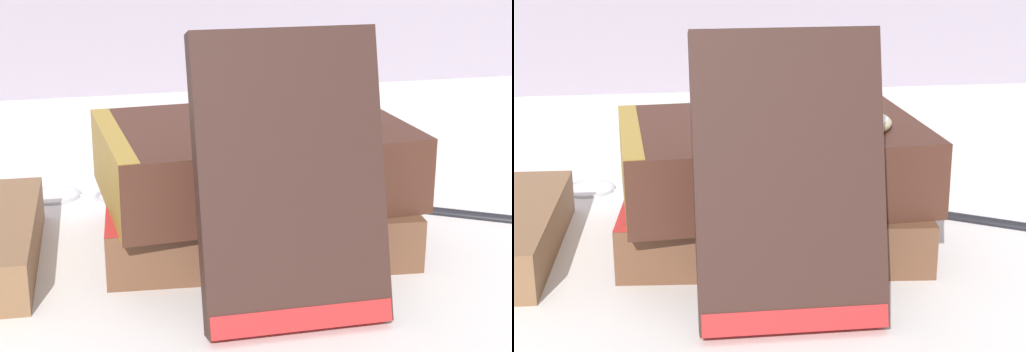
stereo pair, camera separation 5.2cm
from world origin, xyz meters
TOP-DOWN VIEW (x-y plane):
  - ground_plane at (0.00, 0.00)m, footprint 3.00×3.00m
  - book_flat_bottom at (0.04, 0.03)m, footprint 0.20×0.15m
  - book_flat_top at (0.04, 0.03)m, footprint 0.20×0.15m
  - book_leaning_front at (0.05, -0.08)m, footprint 0.10×0.06m
  - pocket_watch at (0.09, 0.01)m, footprint 0.06×0.06m
  - reading_glasses at (-0.05, 0.14)m, footprint 0.10×0.06m

SIDE VIEW (x-z plane):
  - ground_plane at x=0.00m, z-range 0.00..0.00m
  - reading_glasses at x=-0.05m, z-range 0.00..0.00m
  - book_flat_bottom at x=0.04m, z-range 0.00..0.03m
  - book_flat_top at x=0.04m, z-range 0.03..0.08m
  - book_leaning_front at x=0.05m, z-range -0.01..0.15m
  - pocket_watch at x=0.09m, z-range 0.08..0.09m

